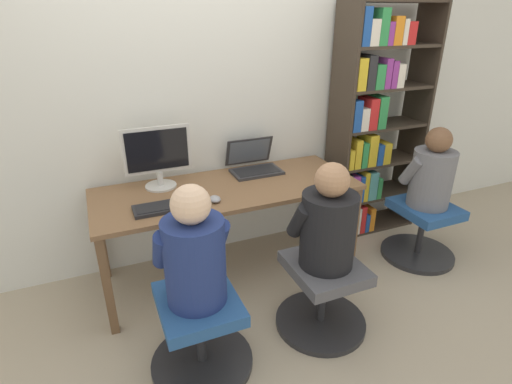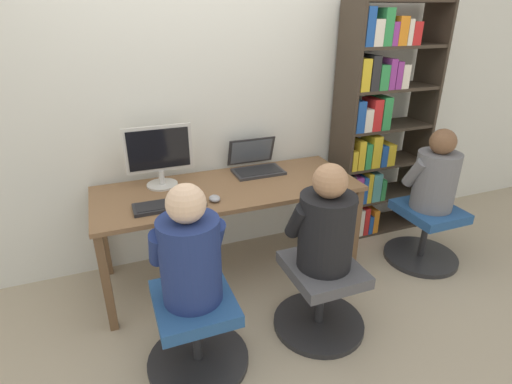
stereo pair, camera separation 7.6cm
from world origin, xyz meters
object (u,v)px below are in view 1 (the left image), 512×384
at_px(person_at_monitor, 194,253).
at_px(person_near_shelf, 432,173).
at_px(person_at_laptop, 328,223).
at_px(office_chair_right, 323,294).
at_px(office_chair_left, 200,332).
at_px(laptop, 254,165).
at_px(office_chair_side, 421,230).
at_px(desktop_monitor, 158,157).
at_px(keyboard, 170,206).
at_px(bookshelf, 370,127).

xyz_separation_m(person_at_monitor, person_near_shelf, (1.90, 0.38, -0.02)).
bearing_deg(person_at_monitor, person_at_laptop, 1.18).
bearing_deg(office_chair_right, person_at_laptop, 90.00).
height_order(office_chair_left, office_chair_right, same).
distance_m(office_chair_left, office_chair_right, 0.77).
xyz_separation_m(laptop, office_chair_side, (1.18, -0.59, -0.52)).
xyz_separation_m(desktop_monitor, office_chair_left, (-0.02, -0.94, -0.69)).
distance_m(desktop_monitor, person_at_monitor, 0.96).
distance_m(office_chair_right, person_near_shelf, 1.28).
xyz_separation_m(laptop, keyboard, (-0.72, -0.38, -0.04)).
xyz_separation_m(person_at_laptop, bookshelf, (0.96, 0.91, 0.22)).
relative_size(desktop_monitor, keyboard, 1.03).
bearing_deg(person_near_shelf, person_at_laptop, -162.08).
bearing_deg(desktop_monitor, laptop, 2.47).
relative_size(person_at_laptop, bookshelf, 0.33).
relative_size(desktop_monitor, office_chair_right, 0.80).
distance_m(person_at_laptop, bookshelf, 1.34).
height_order(person_at_monitor, person_at_laptop, person_at_monitor).
relative_size(laptop, office_chair_side, 0.65).
bearing_deg(bookshelf, person_at_monitor, -151.80).
xyz_separation_m(person_at_monitor, person_at_laptop, (0.77, 0.02, -0.01)).
relative_size(keyboard, person_at_monitor, 0.69).
bearing_deg(office_chair_right, office_chair_side, 17.92).
xyz_separation_m(person_at_monitor, bookshelf, (1.73, 0.93, 0.22)).
bearing_deg(bookshelf, person_at_laptop, -136.39).
bearing_deg(person_at_monitor, office_chair_left, -90.00).
distance_m(laptop, person_near_shelf, 1.32).
height_order(person_at_monitor, person_near_shelf, person_at_monitor).
xyz_separation_m(office_chair_side, person_near_shelf, (0.00, 0.00, 0.48)).
distance_m(office_chair_left, person_near_shelf, 2.00).
distance_m(keyboard, person_at_monitor, 0.59).
bearing_deg(person_near_shelf, office_chair_side, -90.00).
relative_size(office_chair_right, person_near_shelf, 0.93).
height_order(keyboard, office_chair_right, keyboard).
height_order(desktop_monitor, office_chair_side, desktop_monitor).
bearing_deg(person_near_shelf, person_at_monitor, -168.68).
distance_m(desktop_monitor, person_at_laptop, 1.21).
bearing_deg(office_chair_side, office_chair_left, -168.67).
distance_m(office_chair_left, person_at_laptop, 0.92).
height_order(laptop, office_chair_left, laptop).
bearing_deg(person_at_laptop, laptop, 93.07).
relative_size(desktop_monitor, laptop, 1.23).
bearing_deg(laptop, bookshelf, -2.37).
height_order(desktop_monitor, person_near_shelf, desktop_monitor).
relative_size(person_at_monitor, person_at_laptop, 1.02).
bearing_deg(office_chair_left, laptop, 53.44).
xyz_separation_m(desktop_monitor, bookshelf, (1.71, -0.01, 0.03)).
bearing_deg(person_near_shelf, office_chair_right, -161.88).
distance_m(laptop, office_chair_left, 1.32).
relative_size(bookshelf, office_chair_side, 3.35).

